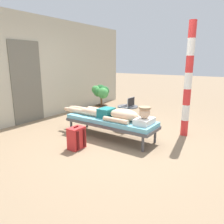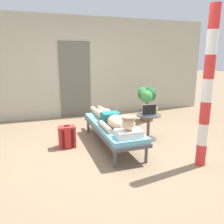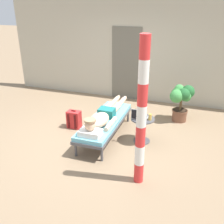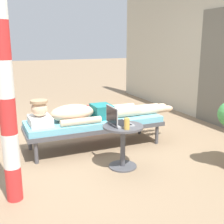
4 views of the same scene
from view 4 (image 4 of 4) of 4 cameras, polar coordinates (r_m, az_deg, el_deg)
The scene contains 9 objects.
ground_plane at distance 4.30m, azimuth -5.45°, elevation -6.38°, with size 40.00×40.00×0.00m, color #8C7256.
house_door_panel at distance 5.46m, azimuth 20.02°, elevation 8.18°, with size 0.84×0.03×2.04m, color #625F54.
lounge_chair at distance 4.09m, azimuth -3.44°, elevation -2.30°, with size 0.62×1.96×0.42m.
person_reclining at distance 4.01m, azimuth -4.71°, elevation -0.07°, with size 0.53×2.17×0.33m.
side_table at distance 3.42m, azimuth 2.19°, elevation -5.40°, with size 0.48×0.48×0.52m.
laptop at distance 3.38m, azimuth 1.00°, elevation -1.59°, with size 0.31×0.24×0.23m.
drink_glass at distance 3.21m, azimuth 2.97°, elevation -2.35°, with size 0.06×0.06×0.13m, color gold.
backpack at distance 4.93m, azimuth -4.81°, elevation -1.30°, with size 0.30×0.26×0.42m.
porch_post at distance 2.68m, azimuth -20.57°, elevation 6.11°, with size 0.15×0.15×2.32m.
Camera 4 is at (3.83, -1.26, 1.48)m, focal length 45.98 mm.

